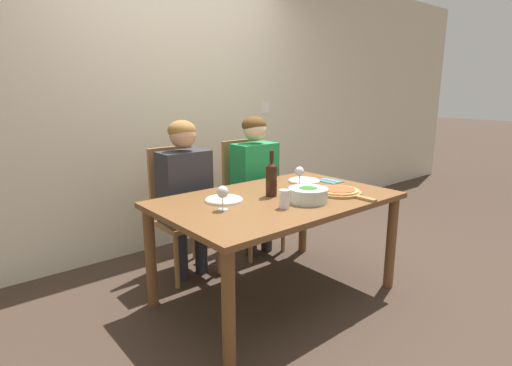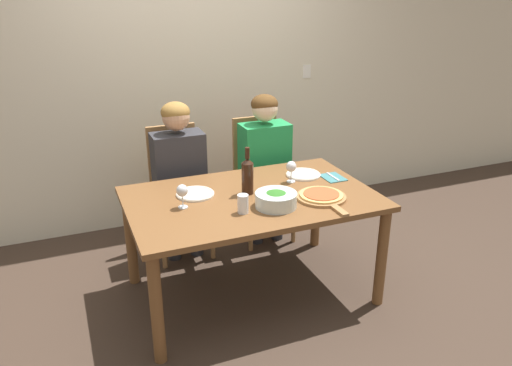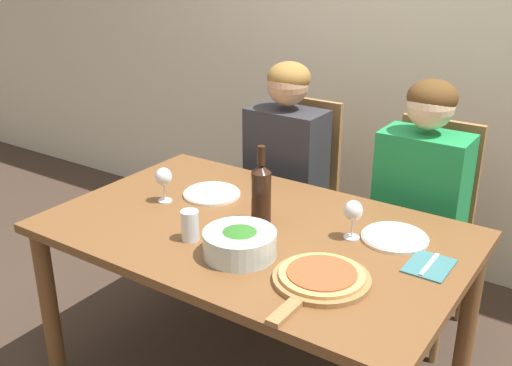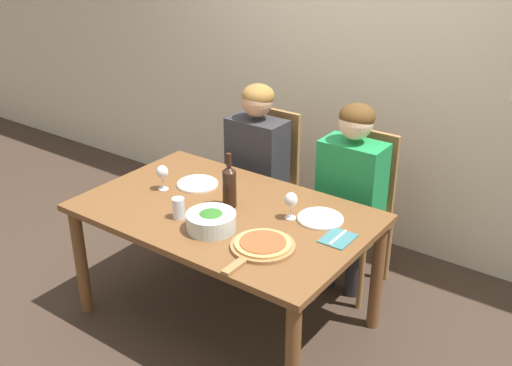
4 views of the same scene
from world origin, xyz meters
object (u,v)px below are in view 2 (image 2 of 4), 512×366
Objects in this scene: chair_right at (260,176)px; person_woman at (179,167)px; chair_left at (177,188)px; wine_glass_left at (182,192)px; pizza_on_board at (322,197)px; person_man at (265,156)px; broccoli_bowl at (276,199)px; dinner_plate_left at (195,194)px; water_tumbler at (243,204)px; dinner_plate_right at (303,174)px; wine_bottle at (247,175)px; fork_on_napkin at (333,177)px; wine_glass_right at (291,168)px.

person_woman reaches higher than chair_right.
chair_left is 6.59× the size of wine_glass_left.
person_woman is 2.65× the size of pizza_on_board.
person_man is 4.73× the size of broccoli_bowl.
broccoli_bowl is 0.55m from dinner_plate_left.
chair_right reaches higher than dinner_plate_left.
wine_glass_left is 1.31× the size of water_tumbler.
person_man is 4.94× the size of dinner_plate_right.
water_tumbler is (-0.22, -0.01, 0.01)m from broccoli_bowl.
chair_left is 1.12m from broccoli_bowl.
wine_bottle is 1.27× the size of dinner_plate_right.
person_man is at bearing 112.42° from fork_on_napkin.
water_tumbler is at bearing -116.65° from wine_bottle.
dinner_plate_left and dinner_plate_right have the same top height.
chair_left is at bearing 141.81° from dinner_plate_right.
dinner_plate_right reaches higher than fork_on_napkin.
chair_left is 0.88m from wine_bottle.
wine_glass_right is at bearing -2.28° from dinner_plate_left.
dinner_plate_right is at bearing 3.66° from dinner_plate_left.
fork_on_napkin is (0.26, 0.30, -0.01)m from pizza_on_board.
person_woman is 0.93m from water_tumbler.
dinner_plate_right is at bearing -80.62° from person_man.
person_man is 1.06m from water_tumbler.
person_woman is at bearing 77.58° from wine_glass_left.
chair_right is 0.93m from wine_bottle.
chair_right reaches higher than water_tumbler.
wine_bottle is 1.27× the size of dinner_plate_left.
pizza_on_board is 0.88m from wine_glass_left.
person_man reaches higher than broccoli_bowl.
dinner_plate_right is 0.96m from wine_glass_left.
chair_right is 1.11m from broccoli_bowl.
fork_on_napkin is (0.25, -0.61, -0.00)m from person_man.
wine_glass_left is (-0.45, -0.06, -0.02)m from wine_bottle.
chair_left reaches higher than fork_on_napkin.
chair_right is at bearing 62.11° from wine_bottle.
chair_left is 2.17× the size of pizza_on_board.
chair_right is 3.17× the size of wine_bottle.
person_woman reaches higher than wine_glass_right.
chair_left is 1.26m from pizza_on_board.
wine_glass_right is at bearing -95.48° from person_man.
pizza_on_board is 2.55× the size of fork_on_napkin.
wine_bottle is 1.22× the size of broccoli_bowl.
person_man is 0.91m from pizza_on_board.
person_man is at bearing 84.52° from wine_glass_right.
dinner_plate_left is at bearing -137.69° from chair_right.
wine_glass_right is at bearing -41.69° from person_woman.
fork_on_napkin is (0.66, 0.03, -0.12)m from wine_bottle.
chair_left is at bearing 124.03° from pizza_on_board.
broccoli_bowl reaches higher than pizza_on_board.
wine_glass_left is at bearing 166.57° from pizza_on_board.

